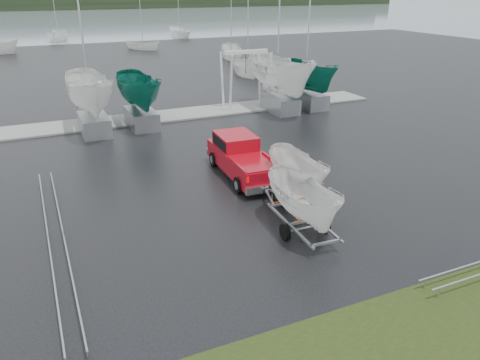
{
  "coord_description": "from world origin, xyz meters",
  "views": [
    {
      "loc": [
        -8.99,
        -17.57,
        8.37
      ],
      "look_at": [
        -1.97,
        -1.96,
        1.2
      ],
      "focal_mm": 35.0,
      "sensor_mm": 36.0,
      "label": 1
    }
  ],
  "objects_px": {
    "trailer_hitched": "(306,166)",
    "boat_hoist": "(246,71)",
    "pickup_truck": "(241,155)",
    "trailer_parked": "(300,143)"
  },
  "relations": [
    {
      "from": "pickup_truck",
      "to": "boat_hoist",
      "type": "xyz_separation_m",
      "value": [
        5.67,
        11.67,
        1.73
      ]
    },
    {
      "from": "trailer_parked",
      "to": "boat_hoist",
      "type": "xyz_separation_m",
      "value": [
        4.76,
        15.39,
        0.12
      ]
    },
    {
      "from": "trailer_hitched",
      "to": "boat_hoist",
      "type": "distance_m",
      "value": 18.82
    },
    {
      "from": "trailer_hitched",
      "to": "boat_hoist",
      "type": "height_order",
      "value": "trailer_hitched"
    },
    {
      "from": "pickup_truck",
      "to": "trailer_hitched",
      "type": "bearing_deg",
      "value": -90.0
    },
    {
      "from": "trailer_parked",
      "to": "pickup_truck",
      "type": "bearing_deg",
      "value": 108.89
    },
    {
      "from": "pickup_truck",
      "to": "trailer_parked",
      "type": "bearing_deg",
      "value": -73.25
    },
    {
      "from": "pickup_truck",
      "to": "trailer_hitched",
      "type": "xyz_separation_m",
      "value": [
        -0.32,
        -6.16,
        1.67
      ]
    },
    {
      "from": "pickup_truck",
      "to": "trailer_parked",
      "type": "height_order",
      "value": "trailer_parked"
    },
    {
      "from": "trailer_parked",
      "to": "trailer_hitched",
      "type": "bearing_deg",
      "value": -111.54
    }
  ]
}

